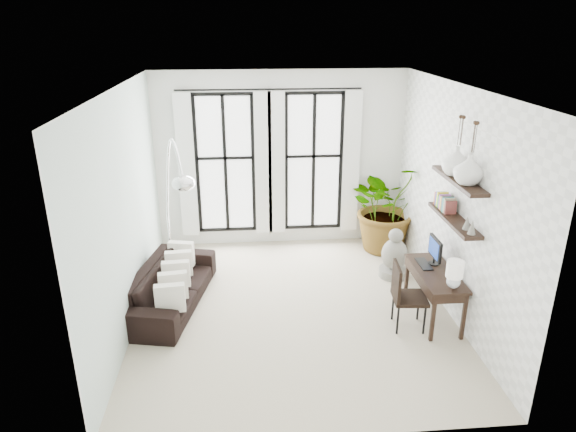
{
  "coord_description": "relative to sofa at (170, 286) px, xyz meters",
  "views": [
    {
      "loc": [
        -0.63,
        -6.53,
        4.0
      ],
      "look_at": [
        -0.05,
        0.3,
        1.36
      ],
      "focal_mm": 32.0,
      "sensor_mm": 36.0,
      "label": 1
    }
  ],
  "objects": [
    {
      "name": "ceiling",
      "position": [
        1.8,
        -0.3,
        2.89
      ],
      "size": [
        5.0,
        5.0,
        0.0
      ],
      "primitive_type": "plane",
      "color": "white",
      "rests_on": "wall_back"
    },
    {
      "name": "arc_lamp",
      "position": [
        0.1,
        0.48,
        1.55
      ],
      "size": [
        0.74,
        1.23,
        2.43
      ],
      "color": "silver",
      "rests_on": "floor"
    },
    {
      "name": "throw_pillows",
      "position": [
        0.1,
        0.0,
        0.19
      ],
      "size": [
        0.4,
        1.52,
        0.4
      ],
      "color": "white",
      "rests_on": "sofa"
    },
    {
      "name": "wall_back",
      "position": [
        1.8,
        2.2,
        1.29
      ],
      "size": [
        4.5,
        0.0,
        4.5
      ],
      "primitive_type": "plane",
      "rotation": [
        1.57,
        0.0,
        0.0
      ],
      "color": "white",
      "rests_on": "floor"
    },
    {
      "name": "sofa",
      "position": [
        0.0,
        0.0,
        0.0
      ],
      "size": [
        1.25,
        2.26,
        0.62
      ],
      "primitive_type": "imported",
      "rotation": [
        0.0,
        0.0,
        1.37
      ],
      "color": "black",
      "rests_on": "floor"
    },
    {
      "name": "buddha",
      "position": [
        3.55,
        0.6,
        0.04
      ],
      "size": [
        0.47,
        0.47,
        0.84
      ],
      "color": "gray",
      "rests_on": "floor"
    },
    {
      "name": "windows",
      "position": [
        1.6,
        2.13,
        1.25
      ],
      "size": [
        3.26,
        0.13,
        2.65
      ],
      "color": "white",
      "rests_on": "wall_back"
    },
    {
      "name": "desk_chair",
      "position": [
        3.25,
        -0.88,
        0.23
      ],
      "size": [
        0.49,
        0.49,
        0.95
      ],
      "rotation": [
        0.0,
        0.0,
        -0.09
      ],
      "color": "black",
      "rests_on": "floor"
    },
    {
      "name": "wall_left",
      "position": [
        -0.45,
        -0.3,
        1.29
      ],
      "size": [
        0.0,
        5.0,
        5.0
      ],
      "primitive_type": "plane",
      "rotation": [
        1.57,
        0.0,
        1.57
      ],
      "color": "silver",
      "rests_on": "floor"
    },
    {
      "name": "desk",
      "position": [
        3.75,
        -0.74,
        0.38
      ],
      "size": [
        0.52,
        1.23,
        1.12
      ],
      "color": "black",
      "rests_on": "floor"
    },
    {
      "name": "vase_b",
      "position": [
        3.91,
        -0.53,
        1.95
      ],
      "size": [
        0.37,
        0.37,
        0.38
      ],
      "primitive_type": "imported",
      "color": "white",
      "rests_on": "shelf_upper"
    },
    {
      "name": "floor",
      "position": [
        1.8,
        -0.3,
        -0.31
      ],
      "size": [
        5.0,
        5.0,
        0.0
      ],
      "primitive_type": "plane",
      "color": "#B7AB92",
      "rests_on": "ground"
    },
    {
      "name": "plant",
      "position": [
        3.7,
        1.71,
        0.53
      ],
      "size": [
        1.88,
        1.77,
        1.68
      ],
      "primitive_type": "imported",
      "rotation": [
        0.0,
        0.0,
        0.37
      ],
      "color": "#2D7228",
      "rests_on": "floor"
    },
    {
      "name": "vase_a",
      "position": [
        3.91,
        -0.93,
        1.95
      ],
      "size": [
        0.37,
        0.37,
        0.38
      ],
      "primitive_type": "imported",
      "color": "white",
      "rests_on": "shelf_upper"
    },
    {
      "name": "wall_shelves",
      "position": [
        3.91,
        -0.65,
        1.42
      ],
      "size": [
        0.25,
        1.3,
        0.6
      ],
      "color": "black",
      "rests_on": "wall_right"
    },
    {
      "name": "wall_right",
      "position": [
        4.05,
        -0.3,
        1.29
      ],
      "size": [
        0.0,
        5.0,
        5.0
      ],
      "primitive_type": "plane",
      "rotation": [
        1.57,
        0.0,
        -1.57
      ],
      "color": "white",
      "rests_on": "floor"
    }
  ]
}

